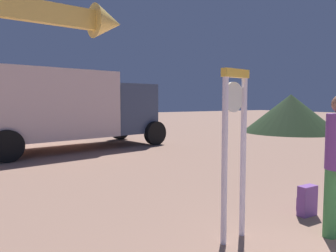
{
  "coord_description": "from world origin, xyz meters",
  "views": [
    {
      "loc": [
        -3.64,
        -0.24,
        1.7
      ],
      "look_at": [
        -0.39,
        5.14,
        1.2
      ],
      "focal_mm": 34.59,
      "sensor_mm": 36.0,
      "label": 1
    }
  ],
  "objects_px": {
    "box_truck_near": "(55,106)",
    "box_truck_far": "(6,104)",
    "dome_tent": "(290,113)",
    "backpack": "(307,201)",
    "arrow_sign": "(21,95)",
    "standing_clock": "(234,137)"
  },
  "relations": [
    {
      "from": "box_truck_far",
      "to": "arrow_sign",
      "type": "bearing_deg",
      "value": -94.34
    },
    {
      "from": "box_truck_near",
      "to": "box_truck_far",
      "type": "bearing_deg",
      "value": 96.61
    },
    {
      "from": "box_truck_near",
      "to": "dome_tent",
      "type": "relative_size",
      "value": 1.52
    },
    {
      "from": "arrow_sign",
      "to": "box_truck_near",
      "type": "relative_size",
      "value": 0.34
    },
    {
      "from": "standing_clock",
      "to": "backpack",
      "type": "distance_m",
      "value": 1.83
    },
    {
      "from": "backpack",
      "to": "box_truck_near",
      "type": "height_order",
      "value": "box_truck_near"
    },
    {
      "from": "standing_clock",
      "to": "box_truck_far",
      "type": "bearing_deg",
      "value": 94.13
    },
    {
      "from": "box_truck_near",
      "to": "box_truck_far",
      "type": "xyz_separation_m",
      "value": [
        -0.86,
        7.45,
        0.02
      ]
    },
    {
      "from": "arrow_sign",
      "to": "box_truck_far",
      "type": "relative_size",
      "value": 0.36
    },
    {
      "from": "box_truck_near",
      "to": "backpack",
      "type": "bearing_deg",
      "value": -77.99
    },
    {
      "from": "backpack",
      "to": "box_truck_far",
      "type": "relative_size",
      "value": 0.06
    },
    {
      "from": "standing_clock",
      "to": "box_truck_far",
      "type": "height_order",
      "value": "box_truck_far"
    },
    {
      "from": "arrow_sign",
      "to": "backpack",
      "type": "height_order",
      "value": "arrow_sign"
    },
    {
      "from": "box_truck_near",
      "to": "standing_clock",
      "type": "bearing_deg",
      "value": -88.07
    },
    {
      "from": "backpack",
      "to": "box_truck_near",
      "type": "distance_m",
      "value": 8.69
    },
    {
      "from": "backpack",
      "to": "arrow_sign",
      "type": "bearing_deg",
      "value": -170.53
    },
    {
      "from": "backpack",
      "to": "dome_tent",
      "type": "height_order",
      "value": "dome_tent"
    },
    {
      "from": "backpack",
      "to": "box_truck_far",
      "type": "bearing_deg",
      "value": 99.49
    },
    {
      "from": "standing_clock",
      "to": "arrow_sign",
      "type": "xyz_separation_m",
      "value": [
        -2.4,
        -0.6,
        0.47
      ]
    },
    {
      "from": "backpack",
      "to": "box_truck_near",
      "type": "relative_size",
      "value": 0.06
    },
    {
      "from": "arrow_sign",
      "to": "box_truck_near",
      "type": "bearing_deg",
      "value": 76.86
    },
    {
      "from": "backpack",
      "to": "dome_tent",
      "type": "relative_size",
      "value": 0.09
    }
  ]
}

